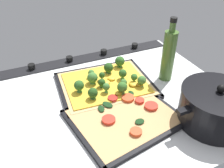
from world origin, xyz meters
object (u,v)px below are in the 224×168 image
at_px(veggie_pizza_back, 124,115).
at_px(cooking_pot, 215,107).
at_px(baking_tray_front, 106,86).
at_px(oil_bottle, 168,55).
at_px(broccoli_pizza, 107,82).
at_px(baking_tray_back, 124,118).

xyz_separation_m(veggie_pizza_back, cooking_pot, (-0.24, 0.12, 0.05)).
distance_m(baking_tray_front, cooking_pot, 0.38).
distance_m(cooking_pot, oil_bottle, 0.26).
distance_m(broccoli_pizza, baking_tray_back, 0.18).
bearing_deg(broccoli_pizza, oil_bottle, 170.49).
height_order(baking_tray_back, veggie_pizza_back, veggie_pizza_back).
bearing_deg(baking_tray_back, veggie_pizza_back, -138.63).
height_order(baking_tray_back, cooking_pot, cooking_pot).
bearing_deg(oil_bottle, cooking_pot, 88.56).
height_order(broccoli_pizza, veggie_pizza_back, broccoli_pizza).
xyz_separation_m(baking_tray_back, veggie_pizza_back, (-0.00, -0.00, 0.01)).
height_order(veggie_pizza_back, cooking_pot, cooking_pot).
relative_size(cooking_pot, oil_bottle, 1.16).
height_order(broccoli_pizza, oil_bottle, oil_bottle).
bearing_deg(veggie_pizza_back, oil_bottle, -150.62).
distance_m(broccoli_pizza, cooking_pot, 0.37).
bearing_deg(veggie_pizza_back, baking_tray_back, 41.37).
distance_m(broccoli_pizza, oil_bottle, 0.25).
distance_m(baking_tray_front, oil_bottle, 0.26).
height_order(baking_tray_front, broccoli_pizza, broccoli_pizza).
bearing_deg(broccoli_pizza, cooking_pot, 126.84).
height_order(cooking_pot, oil_bottle, oil_bottle).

